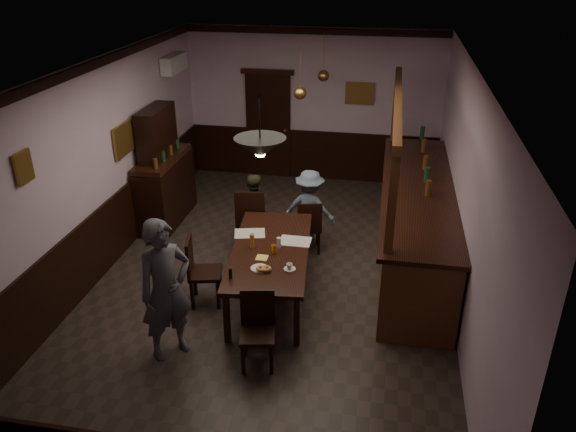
% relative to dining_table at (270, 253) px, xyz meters
% --- Properties ---
extents(room, '(5.01, 8.01, 3.01)m').
position_rel_dining_table_xyz_m(room, '(-0.07, 0.46, 0.81)').
color(room, '#2D2621').
rests_on(room, ground).
extents(dining_table, '(1.22, 2.29, 0.75)m').
position_rel_dining_table_xyz_m(dining_table, '(0.00, 0.00, 0.00)').
color(dining_table, black).
rests_on(dining_table, ground).
extents(chair_far_left, '(0.53, 0.53, 1.05)m').
position_rel_dining_table_xyz_m(chair_far_left, '(-0.57, 1.21, -0.11)').
color(chair_far_left, black).
rests_on(chair_far_left, ground).
extents(chair_far_right, '(0.45, 0.45, 0.87)m').
position_rel_dining_table_xyz_m(chair_far_right, '(0.33, 1.32, -0.21)').
color(chair_far_right, black).
rests_on(chair_far_right, ground).
extents(chair_near, '(0.46, 0.46, 0.90)m').
position_rel_dining_table_xyz_m(chair_near, '(0.13, -1.32, -0.19)').
color(chair_near, black).
rests_on(chair_near, ground).
extents(chair_side, '(0.50, 0.50, 0.97)m').
position_rel_dining_table_xyz_m(chair_side, '(-0.90, -0.30, -0.15)').
color(chair_side, black).
rests_on(chair_side, ground).
extents(person_standing, '(0.73, 0.75, 1.73)m').
position_rel_dining_table_xyz_m(person_standing, '(-0.92, -1.35, 0.18)').
color(person_standing, '#4F505A').
rests_on(person_standing, ground).
extents(person_seated_left, '(0.67, 0.58, 1.17)m').
position_rel_dining_table_xyz_m(person_seated_left, '(-0.60, 1.50, -0.10)').
color(person_seated_left, '#413F27').
rests_on(person_seated_left, ground).
extents(person_seated_right, '(0.87, 0.58, 1.26)m').
position_rel_dining_table_xyz_m(person_seated_right, '(0.29, 1.59, -0.05)').
color(person_seated_right, slate).
rests_on(person_seated_right, ground).
extents(newspaper_left, '(0.48, 0.39, 0.01)m').
position_rel_dining_table_xyz_m(newspaper_left, '(-0.37, 0.36, 0.07)').
color(newspaper_left, silver).
rests_on(newspaper_left, dining_table).
extents(newspaper_right, '(0.42, 0.30, 0.01)m').
position_rel_dining_table_xyz_m(newspaper_right, '(0.29, 0.25, 0.07)').
color(newspaper_right, silver).
rests_on(newspaper_right, dining_table).
extents(napkin, '(0.16, 0.16, 0.00)m').
position_rel_dining_table_xyz_m(napkin, '(-0.06, -0.26, 0.07)').
color(napkin, '#FADD5C').
rests_on(napkin, dining_table).
extents(saucer, '(0.15, 0.15, 0.01)m').
position_rel_dining_table_xyz_m(saucer, '(0.34, -0.48, 0.07)').
color(saucer, white).
rests_on(saucer, dining_table).
extents(coffee_cup, '(0.09, 0.09, 0.07)m').
position_rel_dining_table_xyz_m(coffee_cup, '(0.34, -0.48, 0.11)').
color(coffee_cup, white).
rests_on(coffee_cup, saucer).
extents(pastry_plate, '(0.22, 0.22, 0.01)m').
position_rel_dining_table_xyz_m(pastry_plate, '(-0.03, -0.53, 0.07)').
color(pastry_plate, white).
rests_on(pastry_plate, dining_table).
extents(pastry_ring_a, '(0.13, 0.13, 0.04)m').
position_rel_dining_table_xyz_m(pastry_ring_a, '(0.01, -0.57, 0.10)').
color(pastry_ring_a, '#C68C47').
rests_on(pastry_ring_a, pastry_plate).
extents(pastry_ring_b, '(0.13, 0.13, 0.04)m').
position_rel_dining_table_xyz_m(pastry_ring_b, '(0.07, -0.56, 0.10)').
color(pastry_ring_b, '#C68C47').
rests_on(pastry_ring_b, pastry_plate).
extents(soda_can, '(0.07, 0.07, 0.12)m').
position_rel_dining_table_xyz_m(soda_can, '(0.07, -0.11, 0.12)').
color(soda_can, orange).
rests_on(soda_can, dining_table).
extents(beer_glass, '(0.06, 0.06, 0.20)m').
position_rel_dining_table_xyz_m(beer_glass, '(-0.24, -0.02, 0.16)').
color(beer_glass, '#BF721E').
rests_on(beer_glass, dining_table).
extents(water_glass, '(0.06, 0.06, 0.15)m').
position_rel_dining_table_xyz_m(water_glass, '(0.11, 0.04, 0.14)').
color(water_glass, silver).
rests_on(water_glass, dining_table).
extents(pepper_mill, '(0.04, 0.04, 0.14)m').
position_rel_dining_table_xyz_m(pepper_mill, '(-0.32, -0.80, 0.13)').
color(pepper_mill, black).
rests_on(pepper_mill, dining_table).
extents(sideboard, '(0.54, 1.52, 2.00)m').
position_rel_dining_table_xyz_m(sideboard, '(-2.28, 2.01, 0.12)').
color(sideboard, black).
rests_on(sideboard, ground).
extents(bar_counter, '(1.04, 4.45, 2.49)m').
position_rel_dining_table_xyz_m(bar_counter, '(1.92, 1.43, -0.06)').
color(bar_counter, '#4C2C14').
rests_on(bar_counter, ground).
extents(door_back, '(0.90, 0.06, 2.10)m').
position_rel_dining_table_xyz_m(door_back, '(-0.97, 4.41, 0.36)').
color(door_back, black).
rests_on(door_back, ground).
extents(ac_unit, '(0.20, 0.85, 0.30)m').
position_rel_dining_table_xyz_m(ac_unit, '(-2.45, 3.36, 1.76)').
color(ac_unit, white).
rests_on(ac_unit, ground).
extents(picture_left_small, '(0.04, 0.28, 0.36)m').
position_rel_dining_table_xyz_m(picture_left_small, '(-2.53, -1.14, 1.46)').
color(picture_left_small, olive).
rests_on(picture_left_small, ground).
extents(picture_left_large, '(0.04, 0.62, 0.48)m').
position_rel_dining_table_xyz_m(picture_left_large, '(-2.53, 1.26, 1.01)').
color(picture_left_large, olive).
rests_on(picture_left_large, ground).
extents(picture_back, '(0.55, 0.04, 0.42)m').
position_rel_dining_table_xyz_m(picture_back, '(0.83, 4.42, 1.11)').
color(picture_back, olive).
rests_on(picture_back, ground).
extents(pendant_iron, '(0.56, 0.56, 0.69)m').
position_rel_dining_table_xyz_m(pendant_iron, '(0.08, -0.80, 1.74)').
color(pendant_iron, black).
rests_on(pendant_iron, ground).
extents(pendant_brass_mid, '(0.20, 0.20, 0.81)m').
position_rel_dining_table_xyz_m(pendant_brass_mid, '(0.03, 2.19, 1.61)').
color(pendant_brass_mid, '#BF8C3F').
rests_on(pendant_brass_mid, ground).
extents(pendant_brass_far, '(0.20, 0.20, 0.81)m').
position_rel_dining_table_xyz_m(pendant_brass_far, '(0.23, 3.52, 1.61)').
color(pendant_brass_far, '#BF8C3F').
rests_on(pendant_brass_far, ground).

